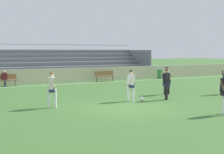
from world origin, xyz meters
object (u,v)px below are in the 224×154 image
trash_bin (160,74)px  player_dark_wide_right (167,81)px  bench_near_bin (4,79)px  player_white_deep_cover (52,87)px  spectator_seated (4,77)px  bleacher_stand (44,64)px  soccer_ball (142,99)px  player_white_dropping_back (167,78)px  player_white_trailing_run (131,83)px  bench_far_left (104,75)px

trash_bin → player_dark_wide_right: (-7.86, -10.97, 0.55)m
bench_near_bin → player_white_deep_cover: player_white_deep_cover is taller
spectator_seated → player_dark_wide_right: 12.71m
player_white_deep_cover → player_dark_wide_right: bearing=-5.3°
player_white_deep_cover → bleacher_stand: bearing=74.5°
player_white_deep_cover → trash_bin: bearing=36.5°
bleacher_stand → player_white_deep_cover: bleacher_stand is taller
bench_near_bin → soccer_ball: size_ratio=8.18×
player_dark_wide_right → soccer_ball: size_ratio=7.54×
player_dark_wide_right → player_white_dropping_back: player_white_dropping_back is taller
player_white_trailing_run → trash_bin: bearing=46.9°
bleacher_stand → spectator_seated: (-4.44, -4.74, -0.75)m
bleacher_stand → soccer_ball: 15.60m
bench_far_left → soccer_ball: (-3.42, -10.91, -0.44)m
bench_near_bin → trash_bin: bench_near_bin is taller
trash_bin → bleacher_stand: bearing=154.2°
player_white_trailing_run → bleacher_stand: bearing=90.2°
player_dark_wide_right → player_white_deep_cover: 6.20m
bleacher_stand → bench_near_bin: bearing=-133.8°
bleacher_stand → player_dark_wide_right: bearing=-82.8°
bleacher_stand → spectator_seated: bleacher_stand is taller
trash_bin → soccer_ball: bearing=-130.8°
player_white_dropping_back → player_white_trailing_run: bearing=-160.3°
bleacher_stand → player_white_dropping_back: size_ratio=12.73×
bench_near_bin → player_white_deep_cover: 10.52m
player_white_dropping_back → player_white_deep_cover: (-7.54, -1.13, -0.01)m
bench_far_left → player_white_dropping_back: bearing=-93.7°
spectator_seated → player_white_deep_cover: (0.24, -10.40, 0.28)m
trash_bin → bench_near_bin: bearing=179.5°
bench_near_bin → spectator_seated: 0.19m
player_white_trailing_run → player_white_dropping_back: player_white_dropping_back is taller
player_white_trailing_run → player_white_deep_cover: player_white_deep_cover is taller
bleacher_stand → player_white_dropping_back: (3.34, -14.01, -0.46)m
player_white_trailing_run → soccer_ball: size_ratio=7.45×
bench_far_left → player_white_trailing_run: (-3.90, -10.56, 0.43)m
soccer_ball → player_dark_wide_right: bearing=-7.2°
bench_far_left → player_white_trailing_run: size_ratio=1.10×
spectator_seated → soccer_ball: size_ratio=5.50×
player_white_dropping_back → soccer_ball: player_white_dropping_back is taller
player_dark_wide_right → soccer_ball: player_dark_wide_right is taller
bench_far_left → spectator_seated: 8.39m
trash_bin → bench_far_left: bearing=178.8°
player_white_dropping_back → player_white_deep_cover: bearing=-171.4°
player_white_dropping_back → spectator_seated: bearing=130.0°
bench_far_left → player_white_deep_cover: (-8.14, -10.51, 0.43)m
bench_far_left → player_white_dropping_back: 9.41m
player_white_deep_cover → soccer_ball: (4.73, -0.39, -0.87)m
bench_near_bin → spectator_seated: spectator_seated is taller
bench_near_bin → soccer_ball: bearing=-65.5°
trash_bin → soccer_ball: size_ratio=4.01×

